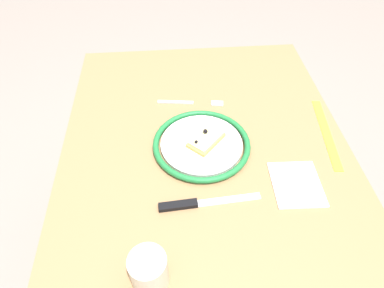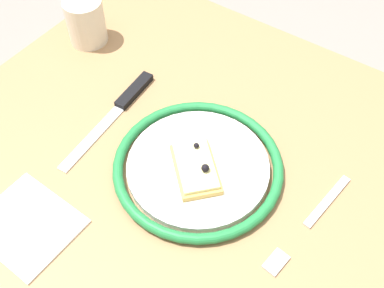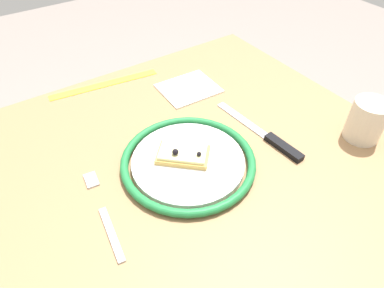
% 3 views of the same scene
% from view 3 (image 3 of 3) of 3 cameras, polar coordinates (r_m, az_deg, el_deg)
% --- Properties ---
extents(dining_table, '(0.93, 0.77, 0.74)m').
position_cam_3_polar(dining_table, '(0.73, -3.13, -8.96)').
color(dining_table, '#936D47').
rests_on(dining_table, ground_plane).
extents(plate, '(0.26, 0.26, 0.02)m').
position_cam_3_polar(plate, '(0.66, -0.65, -2.91)').
color(plate, white).
rests_on(plate, dining_table).
extents(pizza_slice_near, '(0.11, 0.11, 0.03)m').
position_cam_3_polar(pizza_slice_near, '(0.65, -1.50, -1.68)').
color(pizza_slice_near, tan).
rests_on(pizza_slice_near, plate).
extents(knife, '(0.04, 0.24, 0.01)m').
position_cam_3_polar(knife, '(0.73, 13.16, 0.80)').
color(knife, silver).
rests_on(knife, dining_table).
extents(fork, '(0.04, 0.20, 0.00)m').
position_cam_3_polar(fork, '(0.61, -14.62, -10.92)').
color(fork, '#BEBEBE').
rests_on(fork, dining_table).
extents(cup, '(0.07, 0.07, 0.09)m').
position_cam_3_polar(cup, '(0.78, 27.18, 3.52)').
color(cup, beige).
rests_on(cup, dining_table).
extents(measuring_tape, '(0.28, 0.06, 0.00)m').
position_cam_3_polar(measuring_tape, '(0.91, -14.39, 9.64)').
color(measuring_tape, yellow).
rests_on(measuring_tape, dining_table).
extents(napkin, '(0.14, 0.12, 0.00)m').
position_cam_3_polar(napkin, '(0.86, -0.57, 9.30)').
color(napkin, white).
rests_on(napkin, dining_table).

